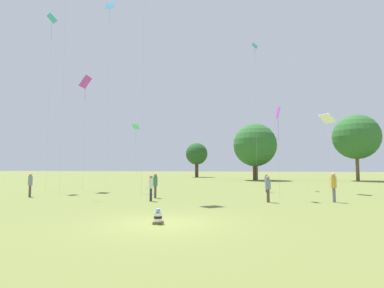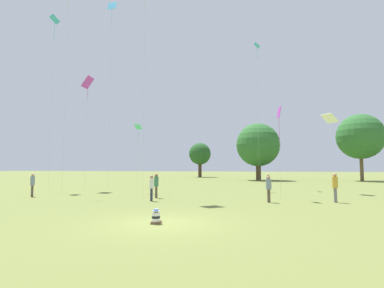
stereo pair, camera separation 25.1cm
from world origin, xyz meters
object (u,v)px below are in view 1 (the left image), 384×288
Objects in this scene: kite_4 at (85,84)px; kite_1 at (136,129)px; seated_toddler at (158,218)px; distant_tree_0 at (356,137)px; person_standing_4 at (30,183)px; kite_2 at (327,120)px; person_standing_2 at (155,183)px; distant_tree_2 at (255,145)px; kite_8 at (278,116)px; person_standing_5 at (334,184)px; person_standing_6 at (151,185)px; kite_6 at (110,15)px; kite_0 at (255,57)px; kite_3 at (52,27)px; person_standing_0 at (266,181)px; person_standing_3 at (268,187)px; distant_tree_1 at (197,154)px.

kite_1 is at bearing -168.77° from kite_4.
distant_tree_0 is at bearing 53.03° from seated_toddler.
distant_tree_0 reaches higher than person_standing_4.
kite_1 is at bearing -143.83° from distant_tree_0.
distant_tree_0 is at bearing -15.58° from kite_2.
kite_2 is 0.63× the size of distant_tree_0.
kite_1 is at bearing 103.41° from seated_toddler.
person_standing_2 is 33.18m from distant_tree_2.
kite_8 is 0.59× the size of distant_tree_0.
person_standing_5 is at bearing -108.84° from distant_tree_0.
person_standing_6 is (9.82, -0.76, -0.04)m from person_standing_4.
kite_6 reaches higher than kite_8.
kite_2 is at bearing 44.51° from kite_6.
kite_8 reaches higher than seated_toddler.
distant_tree_2 is (13.30, 20.71, -0.57)m from kite_1.
kite_0 is at bearing 68.31° from seated_toddler.
kite_4 is 0.57× the size of kite_6.
kite_4 is at bearing -15.94° from person_standing_5.
kite_3 reaches higher than person_standing_5.
person_standing_4 reaches higher than person_standing_0.
kite_6 reaches higher than distant_tree_0.
kite_0 is at bearing 72.58° from person_standing_4.
kite_8 is at bearing 23.62° from kite_6.
person_standing_4 reaches higher than person_standing_6.
kite_8 is 0.65× the size of distant_tree_2.
person_standing_3 is at bearing -88.30° from distant_tree_2.
distant_tree_0 is (32.76, 27.34, -3.31)m from kite_4.
kite_2 is at bearing 177.63° from kite_8.
person_standing_4 is 21.40m from person_standing_5.
distant_tree_2 reaches higher than distant_tree_1.
person_standing_5 is 0.29× the size of kite_8.
kite_0 is at bearing -122.37° from person_standing_6.
person_standing_6 is (-3.00, 7.36, 0.79)m from seated_toddler.
person_standing_2 is 2.09m from person_standing_6.
kite_6 is at bearing -175.78° from person_standing_3.
person_standing_5 is (21.37, 1.14, 0.05)m from person_standing_4.
kite_6 is at bearing -77.25° from kite_8.
person_standing_4 is 0.09× the size of kite_6.
person_standing_6 is 21.46m from kite_6.
seated_toddler is at bearing 104.85° from person_standing_6.
distant_tree_1 is (-14.15, 47.32, 4.27)m from person_standing_3.
person_standing_2 is 9.50m from person_standing_4.
distant_tree_2 is at bearing 20.17° from kite_2.
person_standing_5 is 50.04m from distant_tree_1.
kite_0 is at bearing -68.31° from distant_tree_1.
distant_tree_0 is (36.37, 28.00, -9.29)m from kite_3.
person_standing_5 reaches higher than person_standing_6.
person_standing_3 is 37.95m from distant_tree_0.
person_standing_6 is at bearing -4.03° from kite_6.
kite_4 is at bearing -70.76° from kite_8.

